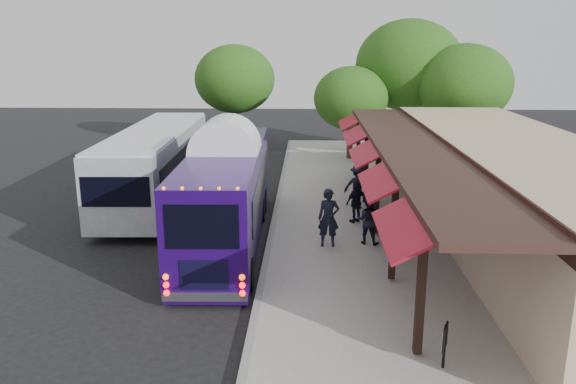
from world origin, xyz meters
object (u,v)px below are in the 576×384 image
(city_bus, at_px, (157,161))
(ped_a, at_px, (329,218))
(coach_bus, at_px, (227,189))
(ped_d, at_px, (358,186))
(ped_c, at_px, (356,202))
(ped_b, at_px, (368,220))
(sign_board, at_px, (445,339))

(city_bus, bearing_deg, ped_a, -40.87)
(city_bus, bearing_deg, coach_bus, -55.04)
(coach_bus, height_order, ped_d, coach_bus)
(coach_bus, bearing_deg, ped_c, 19.53)
(city_bus, relative_size, ped_b, 7.19)
(city_bus, distance_m, ped_d, 8.82)
(ped_a, xyz_separation_m, sign_board, (2.19, -7.29, -0.32))
(coach_bus, xyz_separation_m, ped_c, (4.64, 1.79, -0.91))
(ped_c, bearing_deg, ped_d, -131.77)
(ped_d, distance_m, sign_board, 11.83)
(coach_bus, distance_m, sign_board, 9.96)
(city_bus, relative_size, ped_a, 6.08)
(city_bus, bearing_deg, ped_c, -23.28)
(city_bus, xyz_separation_m, ped_c, (8.47, -3.31, -0.81))
(ped_b, bearing_deg, city_bus, -15.31)
(ped_c, relative_size, ped_d, 0.87)
(ped_d, xyz_separation_m, sign_board, (0.84, -11.80, -0.26))
(ped_a, relative_size, ped_d, 1.06)
(ped_c, bearing_deg, city_bus, -56.80)
(ped_a, bearing_deg, ped_b, 11.96)
(city_bus, xyz_separation_m, ped_b, (8.68, -5.64, -0.78))
(ped_b, height_order, ped_c, ped_b)
(sign_board, bearing_deg, city_bus, 148.75)
(coach_bus, height_order, sign_board, coach_bus)
(ped_a, distance_m, ped_c, 2.86)
(coach_bus, height_order, ped_b, coach_bus)
(city_bus, xyz_separation_m, sign_board, (9.52, -13.21, -0.95))
(ped_b, bearing_deg, ped_a, 29.50)
(ped_b, distance_m, ped_d, 4.23)
(ped_c, xyz_separation_m, sign_board, (1.05, -9.90, -0.14))
(sign_board, bearing_deg, ped_d, 117.05)
(city_bus, distance_m, ped_c, 9.13)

